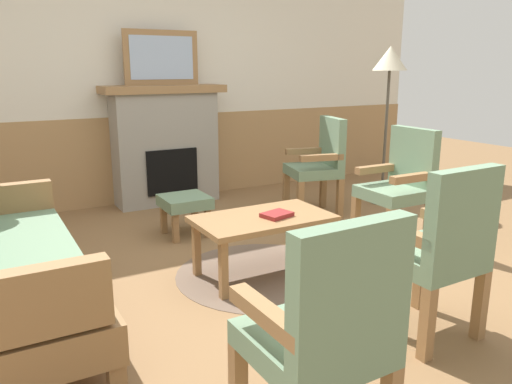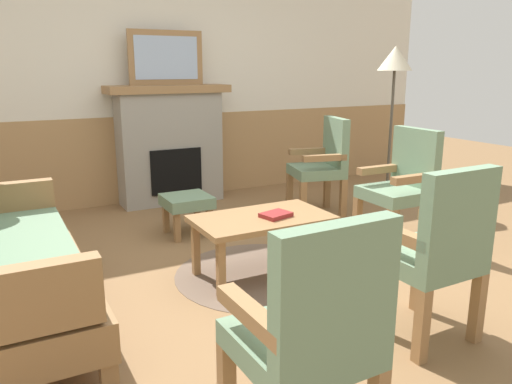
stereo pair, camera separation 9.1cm
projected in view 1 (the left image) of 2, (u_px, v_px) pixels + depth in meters
name	position (u px, v px, depth m)	size (l,w,h in m)	color
ground_plane	(280.00, 276.00, 3.59)	(14.00, 14.00, 0.00)	olive
wall_back	(155.00, 82.00, 5.46)	(7.20, 0.14, 2.70)	silver
fireplace	(165.00, 144.00, 5.41)	(1.30, 0.44, 1.28)	gray
framed_picture	(162.00, 58.00, 5.19)	(0.80, 0.04, 0.56)	olive
couch	(10.00, 266.00, 2.75)	(0.70, 1.80, 0.98)	olive
coffee_table	(263.00, 223.00, 3.54)	(0.96, 0.56, 0.44)	olive
round_rug	(263.00, 274.00, 3.63)	(1.26, 1.26, 0.01)	brown
book_on_table	(277.00, 215.00, 3.51)	(0.20, 0.15, 0.03)	maroon
footstool	(185.00, 204.00, 4.41)	(0.40, 0.40, 0.36)	olive
armchair_near_fireplace	(320.00, 162.00, 5.02)	(0.58, 0.58, 0.98)	olive
armchair_by_window_left	(400.00, 182.00, 4.14)	(0.49, 0.49, 0.98)	olive
armchair_front_left	(439.00, 245.00, 2.66)	(0.49, 0.49, 0.98)	olive
armchair_front_center	(326.00, 330.00, 1.80)	(0.49, 0.49, 0.98)	olive
floor_lamp_by_chairs	(390.00, 69.00, 5.20)	(0.36, 0.36, 1.68)	#332D28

